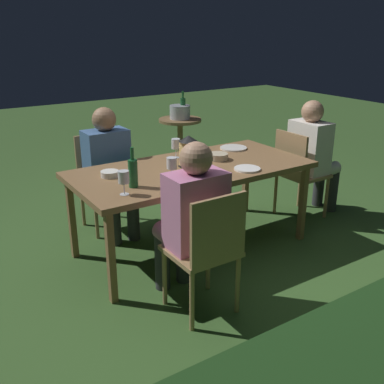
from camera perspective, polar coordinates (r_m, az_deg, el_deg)
The scene contains 19 objects.
ground_plane at distance 3.97m, azimuth 0.00°, elevation -6.92°, with size 16.00×16.00×0.00m, color #385B28.
dining_table at distance 3.71m, azimuth 0.00°, elevation 2.43°, with size 1.95×0.92×0.73m.
chair_side_right_b at distance 2.90m, azimuth 1.93°, elevation -7.05°, with size 0.42×0.40×0.87m.
person_in_pink at distance 2.98m, azimuth -0.19°, elevation -3.01°, with size 0.38×0.47×1.15m.
chair_side_left_b at distance 4.30m, azimuth -11.17°, elevation 1.91°, with size 0.42×0.40×0.87m.
person_in_blue at distance 4.08m, azimuth -10.27°, elevation 3.20°, with size 0.38×0.47×1.15m.
chair_head_near at distance 4.52m, azimuth 13.14°, elevation 2.66°, with size 0.40×0.42×0.87m.
person_in_cream at distance 4.62m, azimuth 14.99°, elevation 4.84°, with size 0.48×0.38×1.15m.
lantern_centerpiece at distance 3.64m, azimuth -0.47°, elevation 5.33°, with size 0.15×0.15×0.27m.
green_bottle_on_table at distance 3.23m, azimuth -7.42°, elevation 2.46°, with size 0.07×0.07×0.29m.
wine_glass_a at distance 3.36m, azimuth -2.57°, elevation 3.51°, with size 0.08×0.08×0.17m.
wine_glass_b at distance 3.08m, azimuth -8.59°, elevation 1.72°, with size 0.08×0.08×0.17m.
wine_glass_c at distance 3.91m, azimuth -2.05°, elevation 5.96°, with size 0.08×0.08×0.17m.
plate_a at distance 4.25m, azimuth 5.22°, elevation 5.53°, with size 0.25×0.25×0.01m, color silver.
plate_b at distance 3.64m, azimuth 6.96°, elevation 2.91°, with size 0.21×0.21×0.01m, color white.
bowl_olives at distance 3.50m, azimuth -10.29°, elevation 2.29°, with size 0.14×0.14×0.04m.
bowl_bread at distance 3.89m, azimuth 3.31°, elevation 4.50°, with size 0.17×0.17×0.06m.
side_table at distance 5.89m, azimuth -1.50°, elevation 7.00°, with size 0.54×0.54×0.69m.
ice_bucket at distance 5.82m, azimuth -1.51°, elevation 10.13°, with size 0.26×0.26×0.34m.
Camera 1 is at (1.92, 2.96, 1.82)m, focal length 42.45 mm.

